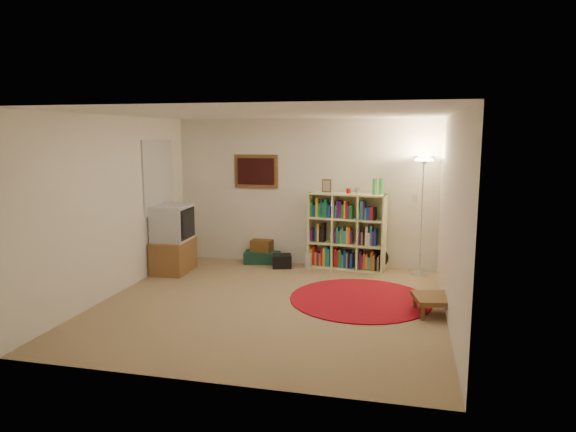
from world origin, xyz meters
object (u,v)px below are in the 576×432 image
at_px(floor_fan, 379,259).
at_px(floor_lamp, 423,177).
at_px(tv_stand, 173,240).
at_px(suitcase, 263,257).
at_px(bookshelf, 346,232).
at_px(side_table, 436,299).

bearing_deg(floor_fan, floor_lamp, -28.94).
xyz_separation_m(floor_lamp, floor_fan, (-0.66, 0.13, -1.40)).
height_order(floor_fan, tv_stand, tv_stand).
distance_m(floor_lamp, suitcase, 3.07).
bearing_deg(floor_fan, suitcase, 160.74).
bearing_deg(floor_lamp, floor_fan, 168.71).
height_order(bookshelf, suitcase, bookshelf).
bearing_deg(bookshelf, suitcase, -174.70).
distance_m(floor_fan, side_table, 2.15).
height_order(bookshelf, tv_stand, bookshelf).
distance_m(bookshelf, floor_lamp, 1.55).
height_order(floor_lamp, floor_fan, floor_lamp).
bearing_deg(tv_stand, floor_fan, 12.88).
xyz_separation_m(bookshelf, suitcase, (-1.47, 0.07, -0.52)).
relative_size(floor_lamp, suitcase, 2.83).
distance_m(bookshelf, floor_fan, 0.70).
height_order(suitcase, side_table, side_table).
bearing_deg(floor_lamp, suitcase, 175.99).
bearing_deg(side_table, bookshelf, 124.59).
relative_size(floor_lamp, side_table, 3.09).
bearing_deg(suitcase, bookshelf, -10.79).
xyz_separation_m(tv_stand, suitcase, (1.25, 0.92, -0.43)).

